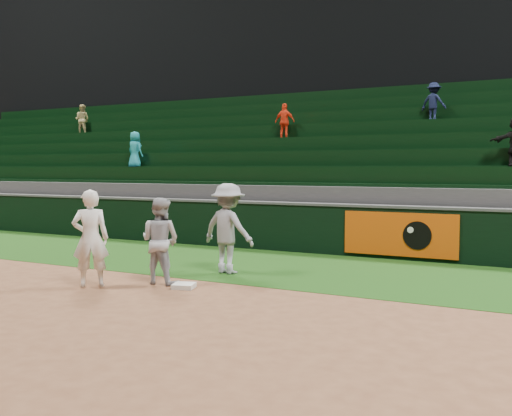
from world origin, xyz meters
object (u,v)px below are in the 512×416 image
(first_base, at_px, (184,286))
(baserunner, at_px, (160,241))
(first_baseman, at_px, (90,238))
(base_coach, at_px, (228,228))

(first_base, xyz_separation_m, baserunner, (-0.61, 0.14, 0.75))
(first_base, height_order, first_baseman, first_baseman)
(baserunner, relative_size, base_coach, 0.88)
(first_base, bearing_deg, baserunner, 167.01)
(first_base, xyz_separation_m, first_baseman, (-1.54, -0.66, 0.83))
(first_baseman, bearing_deg, first_base, 163.26)
(baserunner, bearing_deg, first_baseman, 38.76)
(first_baseman, distance_m, base_coach, 2.70)
(first_base, distance_m, baserunner, 0.98)
(baserunner, xyz_separation_m, base_coach, (0.60, 1.43, 0.12))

